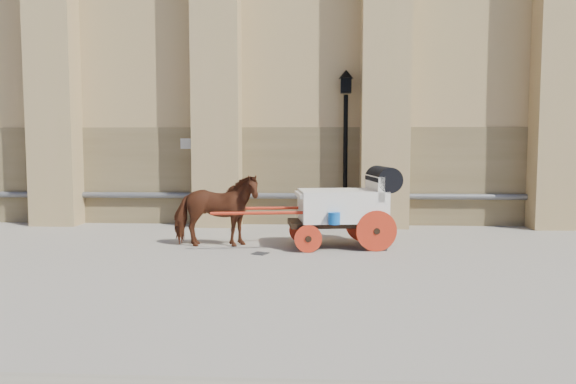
{
  "coord_description": "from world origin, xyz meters",
  "views": [
    {
      "loc": [
        2.03,
        -13.22,
        2.5
      ],
      "look_at": [
        1.32,
        0.22,
        1.34
      ],
      "focal_mm": 35.0,
      "sensor_mm": 36.0,
      "label": 1
    }
  ],
  "objects": [
    {
      "name": "ground",
      "position": [
        0.0,
        0.0,
        0.0
      ],
      "size": [
        90.0,
        90.0,
        0.0
      ],
      "primitive_type": "plane",
      "color": "gray",
      "rests_on": "ground"
    },
    {
      "name": "drain_grate_near",
      "position": [
        0.73,
        -0.68,
        0.01
      ],
      "size": [
        0.42,
        0.42,
        0.01
      ],
      "primitive_type": "cube",
      "rotation": [
        0.0,
        0.0,
        -0.42
      ],
      "color": "black",
      "rests_on": "ground"
    },
    {
      "name": "horse",
      "position": [
        -0.43,
        0.16,
        0.88
      ],
      "size": [
        2.16,
        1.1,
        1.77
      ],
      "primitive_type": "imported",
      "rotation": [
        0.0,
        0.0,
        1.64
      ],
      "color": "#5B2811",
      "rests_on": "ground"
    },
    {
      "name": "drain_grate_far",
      "position": [
        3.52,
        -0.01,
        0.01
      ],
      "size": [
        0.37,
        0.37,
        0.01
      ],
      "primitive_type": "cube",
      "rotation": [
        0.0,
        0.0,
        -0.16
      ],
      "color": "black",
      "rests_on": "ground"
    },
    {
      "name": "street_lamp",
      "position": [
        2.86,
        3.72,
        2.51
      ],
      "size": [
        0.44,
        0.44,
        4.69
      ],
      "color": "black",
      "rests_on": "ground"
    },
    {
      "name": "carriage",
      "position": [
        2.77,
        0.32,
        1.05
      ],
      "size": [
        4.57,
        1.81,
        1.95
      ],
      "rotation": [
        0.0,
        0.0,
        0.14
      ],
      "color": "black",
      "rests_on": "ground"
    }
  ]
}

